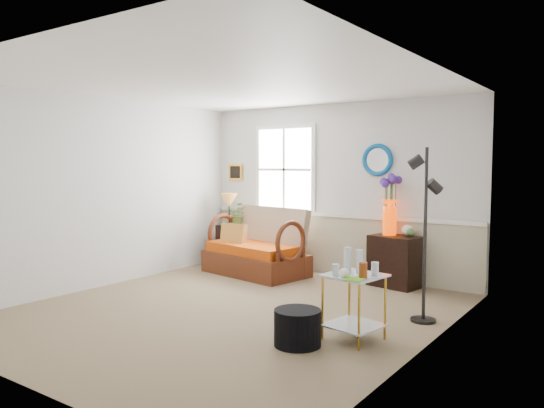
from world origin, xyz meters
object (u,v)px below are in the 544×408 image
Objects in this scene: lamp_stand at (231,245)px; side_table at (354,307)px; floor_lamp at (425,235)px; ottoman at (298,328)px; cabinet at (395,261)px; loveseat at (256,241)px.

lamp_stand is 4.10m from side_table.
floor_lamp is at bearing -19.23° from lamp_stand.
ottoman is (-0.71, -1.41, -0.77)m from floor_lamp.
floor_lamp is at bearing 63.47° from ottoman.
side_table is (0.53, -2.34, -0.03)m from cabinet.
lamp_stand is at bearing 144.01° from floor_lamp.
loveseat reaches higher than side_table.
floor_lamp reaches higher than loveseat.
lamp_stand is 2.87m from cabinet.
cabinet is at bearing 93.64° from ottoman.
cabinet is (2.06, 0.45, -0.16)m from loveseat.
cabinet is 2.40m from side_table.
floor_lamp is at bearing 70.15° from side_table.
loveseat is 3.12m from floor_lamp.
lamp_stand is 1.05× the size of side_table.
cabinet is at bearing 1.27° from lamp_stand.
loveseat is at bearing 144.02° from side_table.
side_table is (2.60, -1.89, -0.19)m from loveseat.
lamp_stand is at bearing 146.23° from side_table.
floor_lamp reaches higher than side_table.
side_table is (3.40, -2.28, -0.01)m from lamp_stand.
cabinet is at bearing 21.95° from loveseat.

